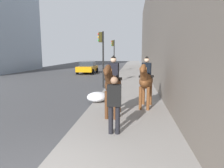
% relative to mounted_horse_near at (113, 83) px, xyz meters
% --- Properties ---
extents(mounted_horse_near, '(2.15, 0.68, 2.29)m').
position_rel_mounted_horse_near_xyz_m(mounted_horse_near, '(0.00, 0.00, 0.00)').
color(mounted_horse_near, '#4C2B16').
rests_on(mounted_horse_near, sidewalk_slab).
extents(mounted_horse_far, '(2.14, 0.83, 2.24)m').
position_rel_mounted_horse_near_xyz_m(mounted_horse_far, '(1.34, -1.29, -0.04)').
color(mounted_horse_far, brown).
rests_on(mounted_horse_far, sidewalk_slab).
extents(pedestrian_greeting, '(0.27, 0.41, 1.70)m').
position_rel_mounted_horse_near_xyz_m(pedestrian_greeting, '(-1.67, -0.22, -0.29)').
color(pedestrian_greeting, black).
rests_on(pedestrian_greeting, sidewalk_slab).
extents(car_near_lane, '(3.91, 2.13, 1.44)m').
position_rel_mounted_horse_near_xyz_m(car_near_lane, '(16.71, 4.94, -0.65)').
color(car_near_lane, orange).
rests_on(car_near_lane, ground).
extents(traffic_light_near_curb, '(0.20, 0.44, 3.99)m').
position_rel_mounted_horse_near_xyz_m(traffic_light_near_curb, '(6.85, 1.52, 1.28)').
color(traffic_light_near_curb, black).
rests_on(traffic_light_near_curb, ground).
extents(traffic_light_far_curb, '(0.20, 0.44, 4.09)m').
position_rel_mounted_horse_near_xyz_m(traffic_light_far_curb, '(17.44, 1.81, 1.34)').
color(traffic_light_far_curb, black).
rests_on(traffic_light_far_curb, ground).
extents(snow_pile_far, '(1.27, 0.98, 0.44)m').
position_rel_mounted_horse_near_xyz_m(snow_pile_far, '(2.26, 1.04, -1.05)').
color(snow_pile_far, white).
rests_on(snow_pile_far, sidewalk_slab).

